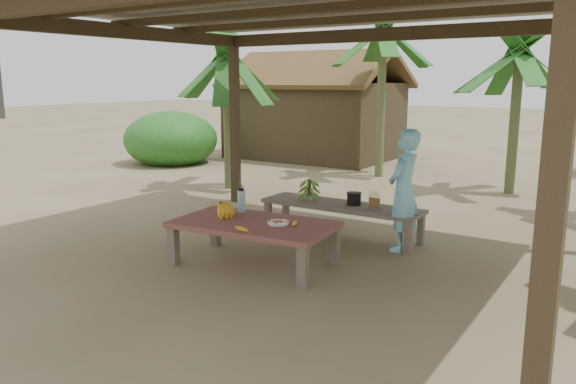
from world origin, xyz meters
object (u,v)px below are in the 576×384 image
Objects in this scene: bench at (341,208)px; water_flask at (241,200)px; cooking_pot at (354,199)px; plate at (278,223)px; woman at (404,190)px; work_table at (254,227)px; ripe_banana_bunch at (221,208)px.

water_flask reaches higher than bench.
cooking_pot is (0.16, 0.05, 0.13)m from bench.
water_flask reaches higher than plate.
work_table is at bearing -37.69° from woman.
water_flask is at bearing -123.90° from cooking_pot.
work_table is 10.18× the size of cooking_pot.
bench is 11.87× the size of cooking_pot.
bench is at bearing 63.59° from ripe_banana_bunch.
cooking_pot reaches higher than bench.
water_flask is at bearing -52.98° from woman.
plate is at bearing -19.94° from water_flask.
water_flask is at bearing -119.86° from bench.
bench is 6.55× the size of water_flask.
water_flask is 1.81× the size of cooking_pot.
bench is at bearing -164.10° from cooking_pot.
water_flask is at bearing 77.84° from ripe_banana_bunch.
water_flask is (-0.71, -1.25, 0.25)m from bench.
bench is at bearing 73.80° from work_table.
work_table is at bearing -100.86° from bench.
ripe_banana_bunch is at bearing -120.28° from cooking_pot.
cooking_pot is at bearing 68.59° from work_table.
woman is (0.91, 1.40, 0.23)m from plate.
water_flask is at bearing 137.42° from work_table.
ripe_banana_bunch is 0.92× the size of water_flask.
work_table is at bearing -36.91° from water_flask.
plate is at bearing -95.89° from cooking_pot.
woman is at bearing 35.07° from water_flask.
water_flask is 1.99m from woman.
bench is 7.13× the size of ripe_banana_bunch.
plate is 1.30× the size of cooking_pot.
work_table is at bearing -0.38° from ripe_banana_bunch.
cooking_pot is at bearing 15.57° from bench.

